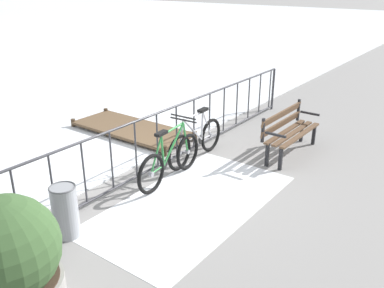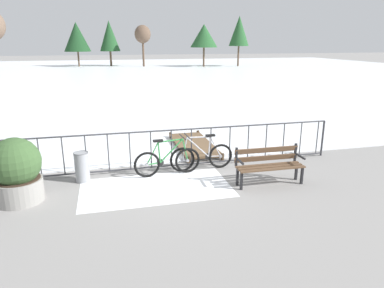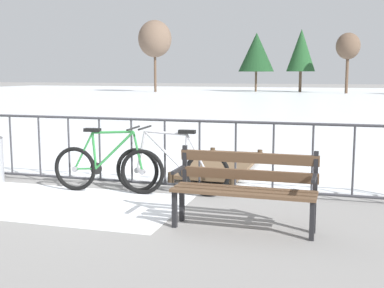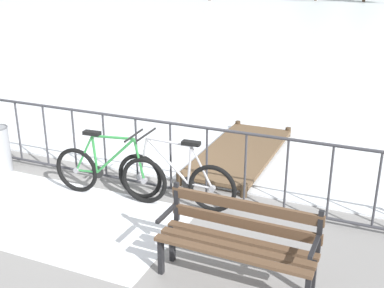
% 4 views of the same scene
% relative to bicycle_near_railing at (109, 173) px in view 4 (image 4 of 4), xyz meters
% --- Properties ---
extents(ground_plane, '(160.00, 160.00, 0.00)m').
position_rel_bicycle_near_railing_xyz_m(ground_plane, '(0.19, 0.44, -0.37)').
color(ground_plane, gray).
extents(frozen_pond, '(80.00, 56.00, 0.03)m').
position_rel_bicycle_near_railing_xyz_m(frozen_pond, '(0.19, 28.84, -0.35)').
color(frozen_pond, white).
rests_on(frozen_pond, ground).
extents(snow_patch, '(3.43, 1.82, 0.01)m').
position_rel_bicycle_near_railing_xyz_m(snow_patch, '(-0.41, -0.76, -0.36)').
color(snow_patch, white).
rests_on(snow_patch, ground).
extents(railing_fence, '(9.06, 0.06, 1.07)m').
position_rel_bicycle_near_railing_xyz_m(railing_fence, '(0.19, 0.44, 0.19)').
color(railing_fence, '#38383D').
rests_on(railing_fence, ground).
extents(bicycle_near_railing, '(1.71, 0.52, 0.97)m').
position_rel_bicycle_near_railing_xyz_m(bicycle_near_railing, '(0.00, 0.00, 0.00)').
color(bicycle_near_railing, black).
rests_on(bicycle_near_railing, ground).
extents(bicycle_second, '(1.71, 0.52, 0.97)m').
position_rel_bicycle_near_railing_xyz_m(bicycle_second, '(0.94, 0.15, 0.00)').
color(bicycle_second, black).
rests_on(bicycle_second, ground).
extents(park_bench, '(1.61, 0.50, 0.89)m').
position_rel_bicycle_near_railing_xyz_m(park_bench, '(2.23, -1.09, 0.14)').
color(park_bench, brown).
rests_on(park_bench, ground).
extents(wooden_dock, '(1.10, 2.80, 0.20)m').
position_rel_bicycle_near_railing_xyz_m(wooden_dock, '(1.22, 2.09, -0.25)').
color(wooden_dock, brown).
rests_on(wooden_dock, ground).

